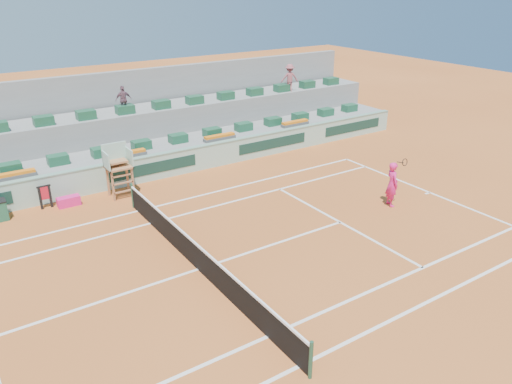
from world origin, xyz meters
The scene contains 16 objects.
ground centered at (0.00, 0.00, 0.00)m, with size 90.00×90.00×0.00m, color #AA5220.
seating_tier_lower centered at (0.00, 10.70, 0.60)m, with size 36.00×4.00×1.20m, color gray.
seating_tier_upper centered at (0.00, 12.30, 1.30)m, with size 36.00×2.40×2.60m, color gray.
stadium_back_wall centered at (0.00, 13.90, 2.20)m, with size 36.00×0.40×4.40m, color gray.
player_bag centered at (-2.25, 7.64, 0.21)m, with size 0.94×0.42×0.42m, color #F21F7B.
spectator_mid centered at (2.01, 11.79, 3.30)m, with size 0.83×0.34×1.41m, color #724C5B.
spectator_right centered at (12.42, 11.49, 3.42)m, with size 1.07×0.61×1.65m, color #9A4D53.
court_lines centered at (0.00, 0.00, 0.01)m, with size 23.89×11.09×0.01m.
tennis_net centered at (0.00, 0.00, 0.53)m, with size 0.10×11.97×1.10m.
advertising_hoarding centered at (0.02, 8.50, 0.63)m, with size 36.00×0.34×1.26m.
umpire_chair centered at (0.00, 7.50, 1.54)m, with size 1.10×0.90×2.40m.
seat_row_lower centered at (0.00, 9.80, 1.42)m, with size 32.90×0.60×0.44m.
seat_row_upper centered at (0.00, 11.70, 2.82)m, with size 32.90×0.60×0.44m.
flower_planters centered at (-1.50, 9.00, 1.33)m, with size 26.80×0.36×0.28m.
towel_rack centered at (-3.10, 7.92, 0.60)m, with size 0.57×0.09×1.03m.
tennis_player centered at (9.32, 0.06, 0.98)m, with size 0.68×0.98×2.28m.
Camera 1 is at (-6.31, -13.08, 9.00)m, focal length 35.00 mm.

